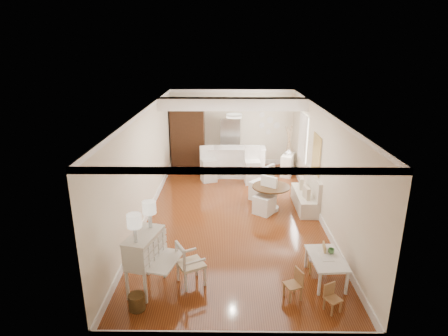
{
  "coord_description": "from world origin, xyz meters",
  "views": [
    {
      "loc": [
        -0.14,
        -9.09,
        4.3
      ],
      "look_at": [
        -0.24,
        0.3,
        1.22
      ],
      "focal_mm": 30.0,
      "sensor_mm": 36.0,
      "label": 1
    }
  ],
  "objects_px": {
    "wicker_basket": "(137,302)",
    "fridge": "(240,143)",
    "gustavian_armchair": "(191,263)",
    "pantry_cabinet": "(188,136)",
    "kids_chair_c": "(333,299)",
    "bar_stool_left": "(209,164)",
    "slip_chair_near": "(265,196)",
    "sideboard": "(288,165)",
    "bar_stool_right": "(253,166)",
    "secretary_bureau": "(146,262)",
    "slip_chair_far": "(261,182)",
    "kids_chair_b": "(317,257)",
    "dining_table": "(271,198)",
    "breakfast_counter": "(235,162)",
    "kids_table": "(325,269)",
    "kids_chair_a": "(293,284)"
  },
  "relations": [
    {
      "from": "kids_chair_b",
      "to": "slip_chair_far",
      "type": "relative_size",
      "value": 0.58
    },
    {
      "from": "kids_table",
      "to": "slip_chair_far",
      "type": "xyz_separation_m",
      "value": [
        -0.89,
        3.97,
        0.29
      ]
    },
    {
      "from": "wicker_basket",
      "to": "bar_stool_right",
      "type": "xyz_separation_m",
      "value": [
        2.35,
        6.19,
        0.46
      ]
    },
    {
      "from": "slip_chair_near",
      "to": "kids_chair_a",
      "type": "bearing_deg",
      "value": -50.78
    },
    {
      "from": "secretary_bureau",
      "to": "breakfast_counter",
      "type": "relative_size",
      "value": 0.55
    },
    {
      "from": "slip_chair_far",
      "to": "pantry_cabinet",
      "type": "xyz_separation_m",
      "value": [
        -2.43,
        3.11,
        0.61
      ]
    },
    {
      "from": "wicker_basket",
      "to": "bar_stool_right",
      "type": "relative_size",
      "value": 0.23
    },
    {
      "from": "kids_chair_b",
      "to": "slip_chair_far",
      "type": "bearing_deg",
      "value": -160.91
    },
    {
      "from": "gustavian_armchair",
      "to": "kids_table",
      "type": "xyz_separation_m",
      "value": [
        2.56,
        0.12,
        -0.18
      ]
    },
    {
      "from": "kids_table",
      "to": "bar_stool_left",
      "type": "distance_m",
      "value": 6.07
    },
    {
      "from": "breakfast_counter",
      "to": "slip_chair_far",
      "type": "bearing_deg",
      "value": -70.11
    },
    {
      "from": "slip_chair_near",
      "to": "sideboard",
      "type": "bearing_deg",
      "value": 107.04
    },
    {
      "from": "bar_stool_left",
      "to": "bar_stool_right",
      "type": "bearing_deg",
      "value": -26.51
    },
    {
      "from": "kids_chair_b",
      "to": "breakfast_counter",
      "type": "height_order",
      "value": "breakfast_counter"
    },
    {
      "from": "kids_chair_b",
      "to": "kids_chair_c",
      "type": "xyz_separation_m",
      "value": [
        0.02,
        -1.18,
        -0.06
      ]
    },
    {
      "from": "kids_table",
      "to": "gustavian_armchair",
      "type": "bearing_deg",
      "value": -177.25
    },
    {
      "from": "gustavian_armchair",
      "to": "dining_table",
      "type": "bearing_deg",
      "value": -57.52
    },
    {
      "from": "kids_table",
      "to": "fridge",
      "type": "xyz_separation_m",
      "value": [
        -1.43,
        7.05,
        0.65
      ]
    },
    {
      "from": "gustavian_armchair",
      "to": "slip_chair_near",
      "type": "distance_m",
      "value": 3.55
    },
    {
      "from": "kids_chair_b",
      "to": "bar_stool_left",
      "type": "distance_m",
      "value": 5.76
    },
    {
      "from": "secretary_bureau",
      "to": "dining_table",
      "type": "xyz_separation_m",
      "value": [
        2.66,
        3.52,
        -0.21
      ]
    },
    {
      "from": "dining_table",
      "to": "kids_chair_c",
      "type": "bearing_deg",
      "value": -81.61
    },
    {
      "from": "gustavian_armchair",
      "to": "fridge",
      "type": "bearing_deg",
      "value": -37.49
    },
    {
      "from": "secretary_bureau",
      "to": "fridge",
      "type": "bearing_deg",
      "value": 89.91
    },
    {
      "from": "wicker_basket",
      "to": "pantry_cabinet",
      "type": "relative_size",
      "value": 0.12
    },
    {
      "from": "kids_chair_b",
      "to": "slip_chair_far",
      "type": "height_order",
      "value": "slip_chair_far"
    },
    {
      "from": "dining_table",
      "to": "pantry_cabinet",
      "type": "bearing_deg",
      "value": 124.36
    },
    {
      "from": "secretary_bureau",
      "to": "kids_chair_c",
      "type": "height_order",
      "value": "secretary_bureau"
    },
    {
      "from": "slip_chair_near",
      "to": "bar_stool_right",
      "type": "bearing_deg",
      "value": 130.85
    },
    {
      "from": "gustavian_armchair",
      "to": "sideboard",
      "type": "xyz_separation_m",
      "value": [
        2.76,
        6.26,
        -0.06
      ]
    },
    {
      "from": "breakfast_counter",
      "to": "kids_chair_b",
      "type": "bearing_deg",
      "value": -75.08
    },
    {
      "from": "secretary_bureau",
      "to": "slip_chair_near",
      "type": "bearing_deg",
      "value": 67.86
    },
    {
      "from": "secretary_bureau",
      "to": "kids_chair_c",
      "type": "xyz_separation_m",
      "value": [
        3.27,
        -0.6,
        -0.31
      ]
    },
    {
      "from": "dining_table",
      "to": "slip_chair_near",
      "type": "distance_m",
      "value": 0.32
    },
    {
      "from": "kids_table",
      "to": "kids_chair_b",
      "type": "height_order",
      "value": "kids_chair_b"
    },
    {
      "from": "dining_table",
      "to": "breakfast_counter",
      "type": "height_order",
      "value": "breakfast_counter"
    },
    {
      "from": "kids_table",
      "to": "bar_stool_left",
      "type": "bearing_deg",
      "value": 114.39
    },
    {
      "from": "wicker_basket",
      "to": "fridge",
      "type": "distance_m",
      "value": 8.2
    },
    {
      "from": "breakfast_counter",
      "to": "slip_chair_near",
      "type": "bearing_deg",
      "value": -76.07
    },
    {
      "from": "secretary_bureau",
      "to": "pantry_cabinet",
      "type": "bearing_deg",
      "value": 104.42
    },
    {
      "from": "dining_table",
      "to": "kids_chair_b",
      "type": "bearing_deg",
      "value": -78.63
    },
    {
      "from": "gustavian_armchair",
      "to": "slip_chair_near",
      "type": "height_order",
      "value": "slip_chair_near"
    },
    {
      "from": "kids_table",
      "to": "kids_chair_a",
      "type": "height_order",
      "value": "kids_chair_a"
    },
    {
      "from": "kids_chair_c",
      "to": "bar_stool_left",
      "type": "distance_m",
      "value": 6.85
    },
    {
      "from": "secretary_bureau",
      "to": "kids_chair_c",
      "type": "bearing_deg",
      "value": 4.25
    },
    {
      "from": "slip_chair_far",
      "to": "bar_stool_left",
      "type": "distance_m",
      "value": 2.24
    },
    {
      "from": "breakfast_counter",
      "to": "sideboard",
      "type": "relative_size",
      "value": 2.62
    },
    {
      "from": "kids_table",
      "to": "pantry_cabinet",
      "type": "distance_m",
      "value": 7.87
    },
    {
      "from": "wicker_basket",
      "to": "sideboard",
      "type": "distance_m",
      "value": 7.9
    },
    {
      "from": "gustavian_armchair",
      "to": "pantry_cabinet",
      "type": "height_order",
      "value": "pantry_cabinet"
    }
  ]
}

